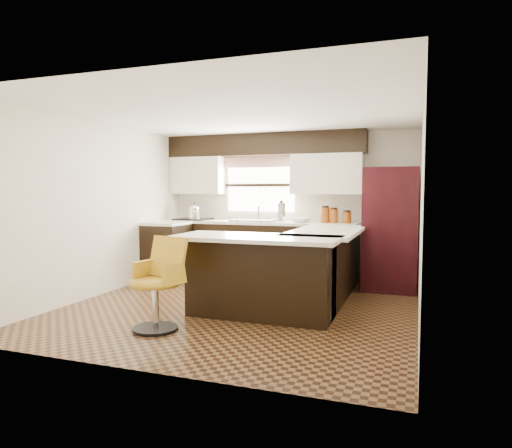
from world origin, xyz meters
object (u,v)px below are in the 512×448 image
at_px(refrigerator, 391,229).
at_px(bar_chair, 155,284).
at_px(peninsula_long, 322,267).
at_px(peninsula_return, 261,278).

distance_m(refrigerator, bar_chair, 3.63).
bearing_deg(peninsula_long, bar_chair, -126.94).
bearing_deg(bar_chair, peninsula_long, 67.43).
bearing_deg(peninsula_return, bar_chair, -134.74).
relative_size(peninsula_return, refrigerator, 0.92).
bearing_deg(peninsula_return, peninsula_long, 61.70).
relative_size(peninsula_long, bar_chair, 2.01).
xyz_separation_m(refrigerator, bar_chair, (-2.19, -2.87, -0.41)).
bearing_deg(peninsula_long, refrigerator, 52.15).
distance_m(peninsula_long, peninsula_return, 1.11).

